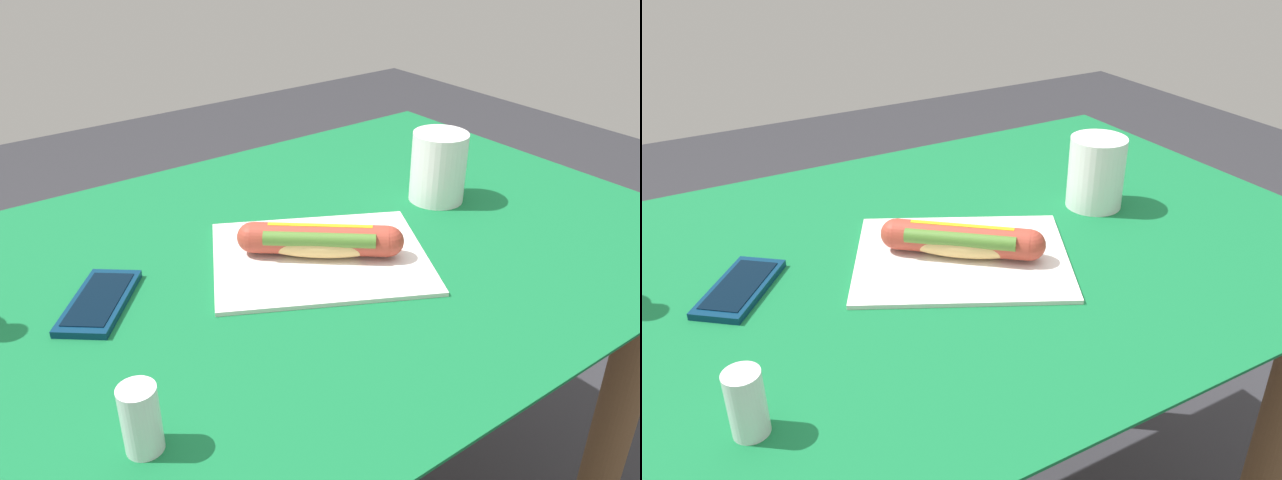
% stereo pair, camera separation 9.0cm
% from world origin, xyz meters
% --- Properties ---
extents(dining_table, '(1.24, 0.79, 0.75)m').
position_xyz_m(dining_table, '(0.00, 0.00, 0.61)').
color(dining_table, brown).
rests_on(dining_table, ground).
extents(paper_wrapper, '(0.37, 0.35, 0.01)m').
position_xyz_m(paper_wrapper, '(-0.05, 0.03, 0.76)').
color(paper_wrapper, silver).
rests_on(paper_wrapper, dining_table).
extents(hot_dog, '(0.19, 0.16, 0.05)m').
position_xyz_m(hot_dog, '(-0.05, 0.04, 0.78)').
color(hot_dog, '#DBB26B').
rests_on(hot_dog, paper_wrapper).
extents(cell_phone, '(0.14, 0.15, 0.01)m').
position_xyz_m(cell_phone, '(0.24, -0.04, 0.76)').
color(cell_phone, '#0A2D4C').
rests_on(cell_phone, dining_table).
extents(drinking_cup, '(0.09, 0.09, 0.11)m').
position_xyz_m(drinking_cup, '(-0.32, -0.01, 0.81)').
color(drinking_cup, white).
rests_on(drinking_cup, dining_table).
extents(salt_shaker, '(0.04, 0.04, 0.07)m').
position_xyz_m(salt_shaker, '(0.29, 0.22, 0.79)').
color(salt_shaker, silver).
rests_on(salt_shaker, dining_table).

